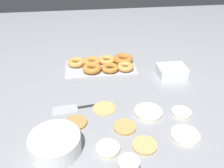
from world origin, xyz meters
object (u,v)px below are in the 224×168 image
pancake_6 (145,145)px  batter_bowl (55,144)px  pancake_1 (181,112)px  pancake_4 (185,135)px  pancake_2 (76,123)px  pancake_7 (108,149)px  pancake_5 (148,112)px  spatula (71,109)px  pancake_3 (104,108)px  pancake_0 (125,127)px  container_stack (172,71)px  donut_tray (104,64)px

pancake_6 → batter_bowl: batter_bowl is taller
pancake_1 → pancake_4: bearing=75.0°
pancake_2 → pancake_7: size_ratio=1.02×
pancake_1 → pancake_5: pancake_5 is taller
pancake_1 → pancake_4: pancake_1 is taller
pancake_5 → pancake_6: pancake_5 is taller
spatula → pancake_3: bearing=166.5°
pancake_1 → pancake_2: 0.45m
pancake_0 → pancake_2: (0.19, -0.05, 0.00)m
pancake_1 → container_stack: container_stack is taller
pancake_6 → pancake_7: pancake_7 is taller
pancake_6 → pancake_3: bearing=-62.1°
pancake_4 → pancake_5: (0.11, -0.15, 0.00)m
pancake_5 → batter_bowl: (0.38, 0.15, 0.03)m
pancake_6 → batter_bowl: (0.32, -0.02, 0.03)m
donut_tray → batter_bowl: batter_bowl is taller
pancake_0 → pancake_5: size_ratio=0.76×
spatula → batter_bowl: bearing=70.1°
pancake_3 → pancake_0: bearing=117.8°
container_stack → spatula: container_stack is taller
pancake_0 → spatula: pancake_0 is taller
pancake_0 → batter_bowl: batter_bowl is taller
pancake_1 → pancake_6: bearing=38.1°
spatula → pancake_1: bearing=161.4°
pancake_2 → pancake_3: bearing=-146.6°
spatula → donut_tray: bearing=-124.1°
pancake_0 → pancake_5: bearing=-147.2°
pancake_7 → container_stack: bearing=-130.4°
pancake_5 → pancake_7: bearing=42.2°
batter_bowl → pancake_0: bearing=-163.2°
pancake_7 → batter_bowl: bearing=-7.1°
pancake_7 → donut_tray: bearing=-94.3°
pancake_1 → pancake_3: (0.32, -0.08, -0.00)m
pancake_5 → batter_bowl: 0.41m
spatula → pancake_0: bearing=138.1°
pancake_3 → spatula: (0.14, -0.02, -0.00)m
pancake_2 → pancake_4: size_ratio=0.81×
pancake_3 → batter_bowl: 0.29m
pancake_0 → pancake_1: pancake_1 is taller
pancake_5 → donut_tray: 0.46m
pancake_7 → spatula: size_ratio=0.35×
pancake_1 → pancake_5: 0.14m
pancake_5 → pancake_7: (0.19, 0.18, -0.00)m
pancake_4 → container_stack: container_stack is taller
pancake_3 → donut_tray: size_ratio=0.26×
pancake_3 → donut_tray: 0.38m
donut_tray → spatula: (0.18, 0.36, -0.02)m
pancake_6 → pancake_7: 0.13m
pancake_3 → pancake_5: size_ratio=0.86×
pancake_3 → batter_bowl: size_ratio=0.56×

